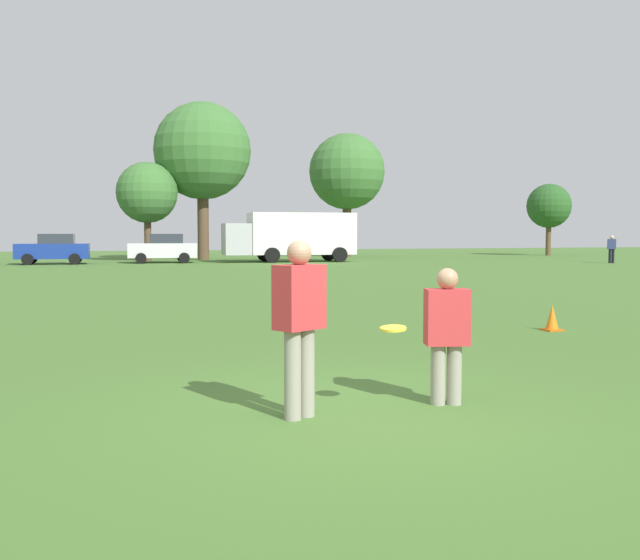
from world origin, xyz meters
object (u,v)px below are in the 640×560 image
(player_defender, at_px, (447,329))
(traffic_cone, at_px, (552,318))
(parked_car_near_right, at_px, (54,249))
(parked_car_far_right, at_px, (163,248))
(frisbee, at_px, (393,328))
(bystander_far_jogger, at_px, (612,247))
(box_truck, at_px, (292,235))
(player_thrower, at_px, (299,318))

(player_defender, bearing_deg, traffic_cone, 44.50)
(parked_car_near_right, height_order, parked_car_far_right, same)
(player_defender, distance_m, frisbee, 0.67)
(player_defender, xyz_separation_m, parked_car_near_right, (-5.10, 39.50, 0.12))
(bystander_far_jogger, bearing_deg, box_truck, 155.45)
(frisbee, relative_size, bystander_far_jogger, 0.16)
(parked_car_near_right, xyz_separation_m, box_truck, (14.63, -0.93, 0.83))
(traffic_cone, height_order, bystander_far_jogger, bystander_far_jogger)
(parked_car_far_right, height_order, bystander_far_jogger, parked_car_far_right)
(player_defender, height_order, traffic_cone, player_defender)
(traffic_cone, relative_size, bystander_far_jogger, 0.28)
(frisbee, bearing_deg, traffic_cone, 41.37)
(parked_car_near_right, height_order, bystander_far_jogger, parked_car_near_right)
(frisbee, bearing_deg, parked_car_far_right, 87.10)
(traffic_cone, distance_m, box_truck, 34.29)
(player_thrower, distance_m, traffic_cone, 7.94)
(player_defender, distance_m, parked_car_near_right, 39.83)
(bystander_far_jogger, bearing_deg, player_defender, -132.60)
(frisbee, height_order, box_truck, box_truck)
(traffic_cone, height_order, parked_car_far_right, parked_car_far_right)
(frisbee, bearing_deg, bystander_far_jogger, 46.83)
(player_thrower, height_order, parked_car_near_right, parked_car_near_right)
(frisbee, bearing_deg, box_truck, 75.23)
(player_defender, distance_m, parked_car_far_right, 39.46)
(player_defender, relative_size, traffic_cone, 3.02)
(parked_car_near_right, distance_m, parked_car_far_right, 6.44)
(parked_car_far_right, height_order, box_truck, box_truck)
(player_defender, distance_m, box_truck, 39.74)
(parked_car_near_right, bearing_deg, traffic_cone, -74.25)
(player_defender, bearing_deg, parked_car_near_right, 97.35)
(parked_car_near_right, bearing_deg, box_truck, -3.64)
(traffic_cone, distance_m, bystander_far_jogger, 34.45)
(parked_car_far_right, xyz_separation_m, bystander_far_jogger, (26.45, -9.21, 0.05))
(frisbee, xyz_separation_m, parked_car_far_right, (2.00, 39.53, 0.07))
(player_defender, xyz_separation_m, parked_car_far_right, (1.34, 39.43, 0.12))
(traffic_cone, distance_m, parked_car_far_right, 34.96)
(traffic_cone, xyz_separation_m, parked_car_near_right, (-9.83, 34.85, 0.69))
(bystander_far_jogger, bearing_deg, parked_car_far_right, 160.81)
(traffic_cone, bearing_deg, parked_car_far_right, 95.56)
(frisbee, distance_m, parked_car_near_right, 39.84)
(player_defender, bearing_deg, player_thrower, -178.45)
(frisbee, distance_m, box_truck, 40.00)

